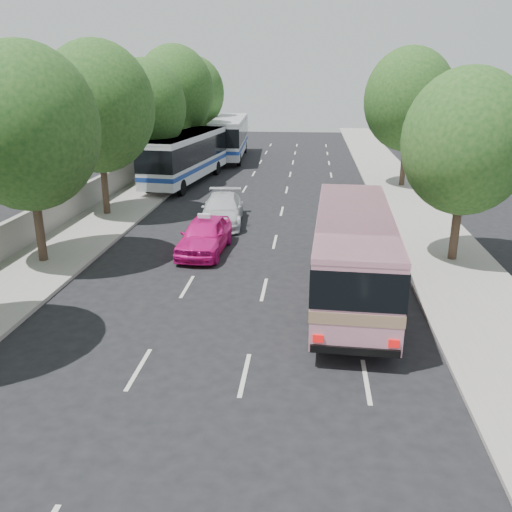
# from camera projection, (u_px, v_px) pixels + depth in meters

# --- Properties ---
(ground) EXTENTS (120.00, 120.00, 0.00)m
(ground) POSITION_uv_depth(u_px,v_px,m) (220.00, 338.00, 16.40)
(ground) COLOR black
(ground) RESTS_ON ground
(sidewalk_left) EXTENTS (4.00, 90.00, 0.15)m
(sidewalk_left) POSITION_uv_depth(u_px,v_px,m) (143.00, 192.00, 36.02)
(sidewalk_left) COLOR #9E998E
(sidewalk_left) RESTS_ON ground
(sidewalk_right) EXTENTS (4.00, 90.00, 0.12)m
(sidewalk_right) POSITION_uv_depth(u_px,v_px,m) (403.00, 198.00, 34.41)
(sidewalk_right) COLOR #9E998E
(sidewalk_right) RESTS_ON ground
(low_wall) EXTENTS (0.30, 90.00, 1.50)m
(low_wall) POSITION_uv_depth(u_px,v_px,m) (115.00, 179.00, 35.93)
(low_wall) COLOR #9E998E
(low_wall) RESTS_ON sidewalk_left
(tree_left_b) EXTENTS (5.70, 5.70, 8.88)m
(tree_left_b) POSITION_uv_depth(u_px,v_px,m) (26.00, 122.00, 20.92)
(tree_left_b) COLOR #38281E
(tree_left_b) RESTS_ON ground
(tree_left_c) EXTENTS (6.00, 6.00, 9.35)m
(tree_left_c) POSITION_uv_depth(u_px,v_px,m) (98.00, 103.00, 28.38)
(tree_left_c) COLOR #38281E
(tree_left_c) RESTS_ON ground
(tree_left_d) EXTENTS (5.52, 5.52, 8.60)m
(tree_left_d) POSITION_uv_depth(u_px,v_px,m) (145.00, 104.00, 36.06)
(tree_left_d) COLOR #38281E
(tree_left_d) RESTS_ON ground
(tree_left_e) EXTENTS (6.30, 6.30, 9.82)m
(tree_left_e) POSITION_uv_depth(u_px,v_px,m) (175.00, 88.00, 43.33)
(tree_left_e) COLOR #38281E
(tree_left_e) RESTS_ON ground
(tree_left_f) EXTENTS (5.88, 5.88, 9.16)m
(tree_left_f) POSITION_uv_depth(u_px,v_px,m) (194.00, 91.00, 51.02)
(tree_left_f) COLOR #38281E
(tree_left_f) RESTS_ON ground
(tree_right_near) EXTENTS (5.10, 5.10, 7.95)m
(tree_right_near) POSITION_uv_depth(u_px,v_px,m) (469.00, 137.00, 21.37)
(tree_right_near) COLOR #38281E
(tree_right_near) RESTS_ON ground
(tree_right_far) EXTENTS (6.00, 6.00, 9.35)m
(tree_right_far) POSITION_uv_depth(u_px,v_px,m) (411.00, 96.00, 36.12)
(tree_right_far) COLOR #38281E
(tree_right_far) RESTS_ON ground
(pink_bus) EXTENTS (2.94, 9.99, 3.15)m
(pink_bus) POSITION_uv_depth(u_px,v_px,m) (353.00, 247.00, 18.55)
(pink_bus) COLOR pink
(pink_bus) RESTS_ON ground
(pink_taxi) EXTENTS (2.09, 4.74, 1.59)m
(pink_taxi) POSITION_uv_depth(u_px,v_px,m) (205.00, 235.00, 23.98)
(pink_taxi) COLOR #DD1382
(pink_taxi) RESTS_ON ground
(white_pickup) EXTENTS (2.54, 5.34, 1.50)m
(white_pickup) POSITION_uv_depth(u_px,v_px,m) (222.00, 210.00, 28.61)
(white_pickup) COLOR silver
(white_pickup) RESTS_ON ground
(tour_coach_front) EXTENTS (4.01, 12.00, 3.52)m
(tour_coach_front) POSITION_uv_depth(u_px,v_px,m) (186.00, 154.00, 38.63)
(tour_coach_front) COLOR silver
(tour_coach_front) RESTS_ON ground
(tour_coach_rear) EXTENTS (3.37, 12.43, 3.68)m
(tour_coach_rear) POSITION_uv_depth(u_px,v_px,m) (230.00, 134.00, 49.83)
(tour_coach_rear) COLOR silver
(tour_coach_rear) RESTS_ON ground
(taxi_roof_sign) EXTENTS (0.56, 0.20, 0.18)m
(taxi_roof_sign) POSITION_uv_depth(u_px,v_px,m) (204.00, 216.00, 23.69)
(taxi_roof_sign) COLOR silver
(taxi_roof_sign) RESTS_ON pink_taxi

